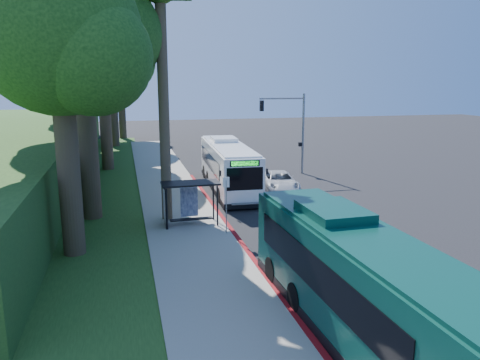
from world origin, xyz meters
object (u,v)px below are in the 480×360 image
object	(u,v)px
bus_shelter	(186,195)
pickup	(279,181)
white_bus	(228,165)
teal_bus	(360,283)

from	to	relation	value
bus_shelter	pickup	size ratio (longest dim) A/B	0.62
bus_shelter	white_bus	size ratio (longest dim) A/B	0.25
pickup	teal_bus	bearing A→B (deg)	-94.29
bus_shelter	pickup	world-z (taller)	bus_shelter
white_bus	teal_bus	distance (m)	21.67
teal_bus	pickup	world-z (taller)	teal_bus
white_bus	pickup	distance (m)	4.08
bus_shelter	teal_bus	world-z (taller)	teal_bus
bus_shelter	pickup	distance (m)	10.57
teal_bus	white_bus	bearing A→B (deg)	87.07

